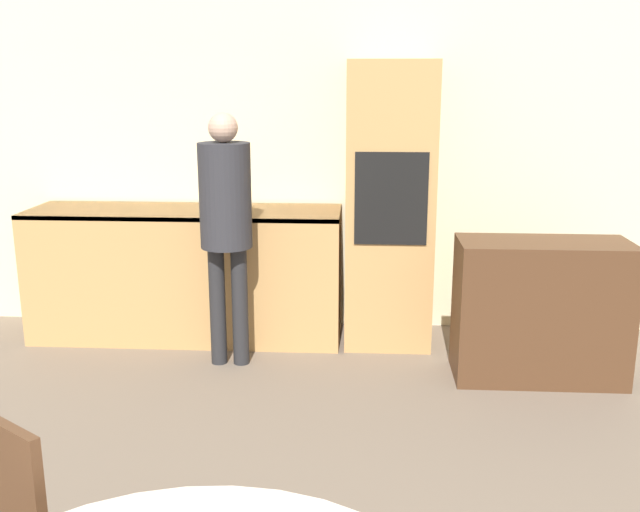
# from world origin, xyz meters

# --- Properties ---
(wall_back) EXTENTS (6.18, 0.05, 2.60)m
(wall_back) POSITION_xyz_m (0.00, 5.33, 1.30)
(wall_back) COLOR beige
(wall_back) RESTS_ON ground_plane
(kitchen_counter) EXTENTS (2.19, 0.60, 0.93)m
(kitchen_counter) POSITION_xyz_m (-1.15, 4.99, 0.48)
(kitchen_counter) COLOR tan
(kitchen_counter) RESTS_ON ground_plane
(oven_unit) EXTENTS (0.59, 0.59, 1.93)m
(oven_unit) POSITION_xyz_m (0.28, 4.99, 0.97)
(oven_unit) COLOR tan
(oven_unit) RESTS_ON ground_plane
(sideboard) EXTENTS (1.03, 0.45, 0.87)m
(sideboard) POSITION_xyz_m (1.19, 4.38, 0.43)
(sideboard) COLOR #51331E
(sideboard) RESTS_ON ground_plane
(person_standing) EXTENTS (0.32, 0.32, 1.62)m
(person_standing) POSITION_xyz_m (-0.76, 4.48, 1.00)
(person_standing) COLOR #262628
(person_standing) RESTS_ON ground_plane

